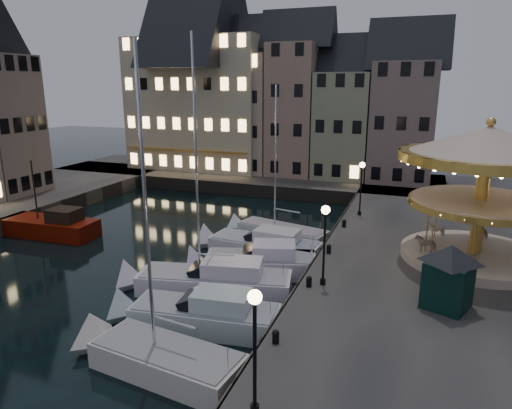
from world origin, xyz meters
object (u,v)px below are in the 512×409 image
at_px(motorboat_d, 254,263).
at_px(motorboat_b, 197,315).
at_px(red_fishing_boat, 52,227).
at_px(bollard_d, 344,223).
at_px(motorboat_f, 276,233).
at_px(streetlamp_a, 255,335).
at_px(motorboat_e, 259,246).
at_px(ticket_kiosk, 450,266).
at_px(bollard_b, 309,281).
at_px(carousel, 485,169).
at_px(bollard_a, 276,336).
at_px(bollard_c, 329,248).
at_px(streetlamp_c, 361,181).
at_px(motorboat_a, 156,358).
at_px(streetlamp_b, 325,234).
at_px(motorboat_c, 208,280).

bearing_deg(motorboat_d, motorboat_b, -92.49).
xyz_separation_m(motorboat_b, red_fishing_boat, (-16.57, 8.23, 0.06)).
xyz_separation_m(bollard_d, motorboat_f, (-4.89, -0.70, -1.07)).
relative_size(streetlamp_a, motorboat_e, 0.49).
bearing_deg(motorboat_d, motorboat_f, 95.86).
height_order(streetlamp_a, ticket_kiosk, streetlamp_a).
relative_size(motorboat_b, motorboat_e, 0.95).
distance_m(bollard_b, carousel, 11.78).
bearing_deg(motorboat_f, motorboat_e, -91.49).
distance_m(bollard_a, bollard_c, 10.50).
height_order(bollard_d, motorboat_d, motorboat_d).
xyz_separation_m(motorboat_b, motorboat_f, (-0.35, 13.27, -0.11)).
height_order(streetlamp_c, motorboat_d, streetlamp_c).
height_order(motorboat_a, motorboat_f, motorboat_a).
relative_size(bollard_a, bollard_c, 1.00).
distance_m(bollard_d, motorboat_e, 6.48).
height_order(motorboat_b, motorboat_d, same).
distance_m(streetlamp_b, bollard_b, 2.54).
height_order(bollard_a, motorboat_b, motorboat_b).
xyz_separation_m(bollard_b, motorboat_b, (-4.55, -3.47, -0.96)).
distance_m(bollard_b, motorboat_f, 11.01).
bearing_deg(motorboat_b, bollard_d, 71.98).
bearing_deg(bollard_d, bollard_a, -90.00).
bearing_deg(motorboat_e, motorboat_f, 88.51).
relative_size(streetlamp_c, motorboat_c, 0.33).
bearing_deg(motorboat_a, streetlamp_a, -25.57).
height_order(motorboat_b, red_fishing_boat, red_fishing_boat).
distance_m(streetlamp_c, carousel, 10.73).
xyz_separation_m(streetlamp_a, motorboat_b, (-5.15, 6.03, -3.38)).
height_order(bollard_b, red_fishing_boat, red_fishing_boat).
xyz_separation_m(streetlamp_a, streetlamp_b, (0.00, 10.00, 0.00)).
bearing_deg(motorboat_c, motorboat_b, -71.69).
bearing_deg(motorboat_f, red_fishing_boat, -162.75).
bearing_deg(motorboat_a, motorboat_f, 91.14).
distance_m(bollard_a, bollard_b, 5.50).
relative_size(bollard_a, red_fishing_boat, 0.08).
bearing_deg(ticket_kiosk, motorboat_b, -162.20).
height_order(bollard_a, carousel, carousel).
bearing_deg(bollard_c, ticket_kiosk, -37.76).
relative_size(motorboat_c, red_fishing_boat, 1.67).
bearing_deg(red_fishing_boat, bollard_b, -12.70).
distance_m(streetlamp_c, bollard_a, 19.66).
bearing_deg(carousel, motorboat_e, -178.40).
distance_m(motorboat_c, ticket_kiosk, 12.42).
height_order(bollard_a, ticket_kiosk, ticket_kiosk).
relative_size(bollard_c, red_fishing_boat, 0.08).
bearing_deg(streetlamp_c, motorboat_f, -142.59).
bearing_deg(motorboat_c, bollard_b, -1.27).
distance_m(motorboat_b, motorboat_e, 9.95).
distance_m(streetlamp_c, motorboat_e, 9.96).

